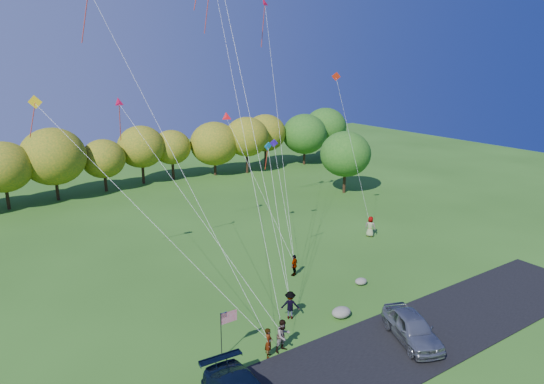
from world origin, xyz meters
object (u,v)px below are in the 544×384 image
(flyer_b, at_px, (283,336))
(flyer_e, at_px, (370,227))
(flyer_a, at_px, (269,343))
(flyer_c, at_px, (290,305))
(minivan_silver, at_px, (412,328))
(flyer_d, at_px, (294,265))

(flyer_b, relative_size, flyer_e, 1.01)
(flyer_a, relative_size, flyer_b, 0.90)
(flyer_b, bearing_deg, flyer_a, 175.09)
(flyer_b, xyz_separation_m, flyer_c, (2.39, 2.64, -0.05))
(minivan_silver, distance_m, flyer_c, 7.32)
(flyer_a, bearing_deg, flyer_d, -5.16)
(minivan_silver, height_order, flyer_c, flyer_c)
(minivan_silver, relative_size, flyer_e, 2.55)
(minivan_silver, relative_size, flyer_d, 2.91)
(minivan_silver, distance_m, flyer_b, 7.43)
(flyer_c, bearing_deg, flyer_e, -115.79)
(flyer_b, distance_m, flyer_c, 3.56)
(flyer_a, bearing_deg, minivan_silver, -74.70)
(flyer_c, height_order, flyer_e, flyer_e)
(flyer_a, xyz_separation_m, flyer_e, (17.84, 10.27, 0.08))
(flyer_b, relative_size, flyer_c, 1.05)
(flyer_b, height_order, flyer_d, flyer_b)
(flyer_a, distance_m, flyer_e, 20.59)
(flyer_a, relative_size, flyer_c, 0.95)
(flyer_e, bearing_deg, minivan_silver, 111.37)
(flyer_d, bearing_deg, flyer_b, 20.74)
(flyer_a, xyz_separation_m, flyer_c, (3.34, 2.64, 0.04))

